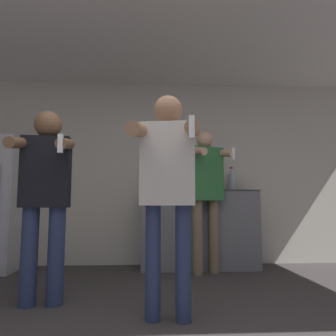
{
  "coord_description": "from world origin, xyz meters",
  "views": [
    {
      "loc": [
        -0.07,
        -1.67,
        0.81
      ],
      "look_at": [
        0.06,
        0.71,
        1.08
      ],
      "focal_mm": 35.0,
      "sensor_mm": 36.0,
      "label": 1
    }
  ],
  "objects": [
    {
      "name": "counter",
      "position": [
        0.57,
        2.63,
        0.5
      ],
      "size": [
        1.52,
        0.57,
        1.0
      ],
      "color": "slate",
      "rests_on": "ground_plane"
    },
    {
      "name": "bottle_green_wine",
      "position": [
        0.07,
        2.69,
        1.09
      ],
      "size": [
        0.07,
        0.07,
        0.24
      ],
      "color": "black",
      "rests_on": "counter"
    },
    {
      "name": "ceiling_slab",
      "position": [
        0.0,
        1.45,
        2.57
      ],
      "size": [
        7.0,
        3.42,
        0.05
      ],
      "color": "silver",
      "rests_on": "wall_back"
    },
    {
      "name": "wall_back",
      "position": [
        0.0,
        2.93,
        1.27
      ],
      "size": [
        7.0,
        0.06,
        2.55
      ],
      "color": "beige",
      "rests_on": "ground_plane"
    },
    {
      "name": "bottle_dark_rum",
      "position": [
        -0.07,
        2.69,
        1.08
      ],
      "size": [
        0.09,
        0.09,
        0.24
      ],
      "color": "maroon",
      "rests_on": "counter"
    },
    {
      "name": "bottle_amber_bourbon",
      "position": [
        0.51,
        2.69,
        1.11
      ],
      "size": [
        0.06,
        0.06,
        0.3
      ],
      "color": "maroon",
      "rests_on": "counter"
    },
    {
      "name": "bottle_red_label",
      "position": [
        1.04,
        2.69,
        1.12
      ],
      "size": [
        0.09,
        0.09,
        0.33
      ],
      "color": "silver",
      "rests_on": "counter"
    },
    {
      "name": "person_man_side",
      "position": [
        -0.94,
        1.11,
        0.93
      ],
      "size": [
        0.48,
        0.51,
        1.61
      ],
      "color": "navy",
      "rests_on": "ground_plane"
    },
    {
      "name": "bottle_short_whiskey",
      "position": [
        0.38,
        2.69,
        1.13
      ],
      "size": [
        0.08,
        0.08,
        0.32
      ],
      "color": "black",
      "rests_on": "counter"
    },
    {
      "name": "person_woman_foreground",
      "position": [
        0.06,
        0.7,
        1.01
      ],
      "size": [
        0.53,
        0.56,
        1.62
      ],
      "color": "navy",
      "rests_on": "ground_plane"
    },
    {
      "name": "person_spectator_back",
      "position": [
        0.61,
        2.26,
        1.03
      ],
      "size": [
        0.57,
        0.55,
        1.71
      ],
      "color": "#75664C",
      "rests_on": "ground_plane"
    }
  ]
}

